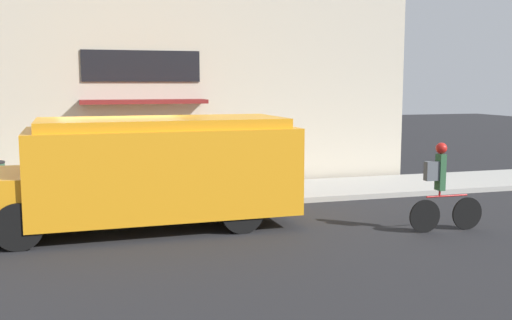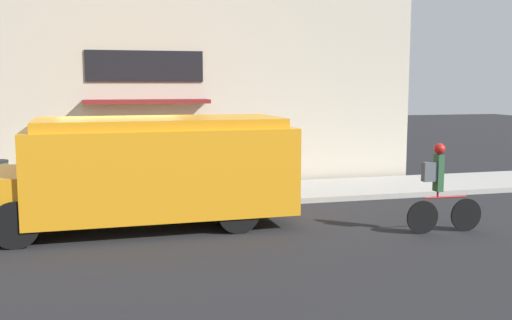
# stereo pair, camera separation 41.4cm
# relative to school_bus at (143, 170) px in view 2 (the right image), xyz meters

# --- Properties ---
(ground_plane) EXTENTS (70.00, 70.00, 0.00)m
(ground_plane) POSITION_rel_school_bus_xyz_m (-0.36, 1.36, -1.13)
(ground_plane) COLOR #232326
(sidewalk) EXTENTS (28.00, 2.57, 0.13)m
(sidewalk) POSITION_rel_school_bus_xyz_m (-0.36, 2.65, -1.07)
(sidewalk) COLOR #ADAAA3
(sidewalk) RESTS_ON ground_plane
(storefront) EXTENTS (16.65, 0.96, 5.24)m
(storefront) POSITION_rel_school_bus_xyz_m (-0.34, 4.20, 1.49)
(storefront) COLOR beige
(storefront) RESTS_ON ground_plane
(school_bus) EXTENTS (6.39, 2.69, 2.14)m
(school_bus) POSITION_rel_school_bus_xyz_m (0.00, 0.00, 0.00)
(school_bus) COLOR orange
(school_bus) RESTS_ON ground_plane
(cyclist) EXTENTS (1.55, 0.21, 1.71)m
(cyclist) POSITION_rel_school_bus_xyz_m (5.35, -1.90, -0.29)
(cyclist) COLOR black
(cyclist) RESTS_ON ground_plane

